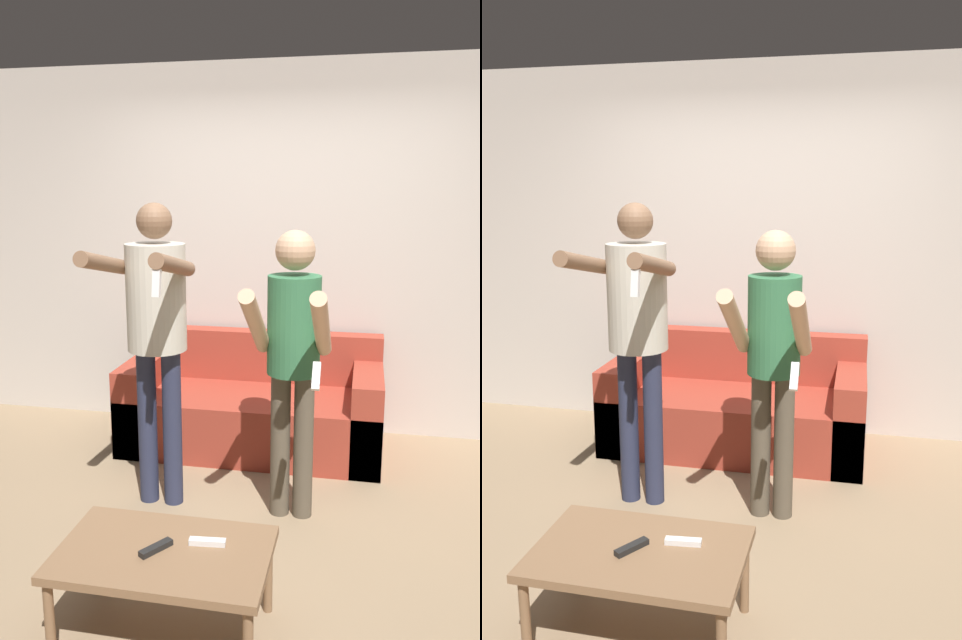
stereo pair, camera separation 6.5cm
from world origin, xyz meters
The scene contains 8 objects.
ground_plane centered at (0.00, 0.00, 0.00)m, with size 14.00×14.00×0.00m, color #937A5B.
wall_back centered at (0.00, 1.64, 1.35)m, with size 6.40×0.06×2.70m.
couch centered at (-0.16, 1.21, 0.27)m, with size 1.79×0.81×0.78m.
person_standing_left centered at (-0.54, 0.27, 1.10)m, with size 0.45×0.72×1.74m.
person_standing_right centered at (0.22, 0.26, 0.98)m, with size 0.41×0.70×1.60m.
coffee_table centered at (-0.16, -0.80, 0.35)m, with size 0.86×0.55×0.39m.
remote_near centered at (-0.19, -0.81, 0.40)m, with size 0.11×0.15×0.02m.
remote_far centered at (0.00, -0.72, 0.40)m, with size 0.15×0.05×0.02m.
Camera 2 is at (0.65, -2.93, 1.82)m, focal length 35.00 mm.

